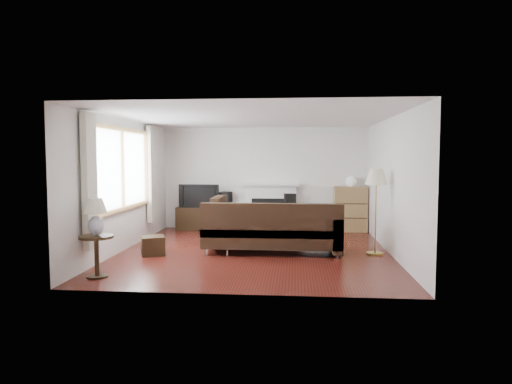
# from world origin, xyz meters

# --- Properties ---
(room) EXTENTS (5.10, 5.60, 2.54)m
(room) POSITION_xyz_m (0.00, 0.00, 1.25)
(room) COLOR #4E1711
(room) RESTS_ON ground
(window) EXTENTS (0.12, 2.74, 1.54)m
(window) POSITION_xyz_m (-2.45, -0.20, 1.55)
(window) COLOR olive
(window) RESTS_ON room
(curtain_near) EXTENTS (0.10, 0.35, 2.10)m
(curtain_near) POSITION_xyz_m (-2.40, -1.72, 1.40)
(curtain_near) COLOR beige
(curtain_near) RESTS_ON room
(curtain_far) EXTENTS (0.10, 0.35, 2.10)m
(curtain_far) POSITION_xyz_m (-2.40, 1.32, 1.40)
(curtain_far) COLOR beige
(curtain_far) RESTS_ON room
(fireplace) EXTENTS (1.40, 0.26, 1.15)m
(fireplace) POSITION_xyz_m (0.15, 2.64, 0.57)
(fireplace) COLOR white
(fireplace) RESTS_ON room
(tv_stand) EXTENTS (1.11, 0.50, 0.56)m
(tv_stand) POSITION_xyz_m (-1.56, 2.47, 0.28)
(tv_stand) COLOR black
(tv_stand) RESTS_ON ground
(television) EXTENTS (0.98, 0.13, 0.56)m
(television) POSITION_xyz_m (-1.56, 2.47, 0.84)
(television) COLOR black
(television) RESTS_ON tv_stand
(speaker_left) EXTENTS (0.31, 0.35, 0.93)m
(speaker_left) POSITION_xyz_m (-0.94, 2.55, 0.46)
(speaker_left) COLOR black
(speaker_left) RESTS_ON ground
(speaker_right) EXTENTS (0.32, 0.36, 0.90)m
(speaker_right) POSITION_xyz_m (0.62, 2.54, 0.45)
(speaker_right) COLOR black
(speaker_right) RESTS_ON ground
(bookshelf) EXTENTS (0.78, 0.37, 1.07)m
(bookshelf) POSITION_xyz_m (2.08, 2.53, 0.54)
(bookshelf) COLOR olive
(bookshelf) RESTS_ON ground
(globe_lamp) EXTENTS (0.25, 0.25, 0.25)m
(globe_lamp) POSITION_xyz_m (2.08, 2.53, 1.20)
(globe_lamp) COLOR white
(globe_lamp) RESTS_ON bookshelf
(sectional_sofa) EXTENTS (2.76, 2.01, 0.89)m
(sectional_sofa) POSITION_xyz_m (0.34, -0.05, 0.45)
(sectional_sofa) COLOR black
(sectional_sofa) RESTS_ON ground
(coffee_table) EXTENTS (1.12, 0.73, 0.41)m
(coffee_table) POSITION_xyz_m (0.40, 1.58, 0.20)
(coffee_table) COLOR olive
(coffee_table) RESTS_ON ground
(footstool) EXTENTS (0.53, 0.53, 0.34)m
(footstool) POSITION_xyz_m (-1.82, -0.48, 0.17)
(footstool) COLOR black
(footstool) RESTS_ON ground
(floor_lamp) EXTENTS (0.49, 0.49, 1.57)m
(floor_lamp) POSITION_xyz_m (2.22, -0.09, 0.78)
(floor_lamp) COLOR #AF923C
(floor_lamp) RESTS_ON ground
(side_table) EXTENTS (0.50, 0.50, 0.62)m
(side_table) POSITION_xyz_m (-2.15, -2.08, 0.31)
(side_table) COLOR black
(side_table) RESTS_ON ground
(table_lamp) EXTENTS (0.33, 0.33, 0.54)m
(table_lamp) POSITION_xyz_m (-2.15, -2.08, 0.89)
(table_lamp) COLOR silver
(table_lamp) RESTS_ON side_table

